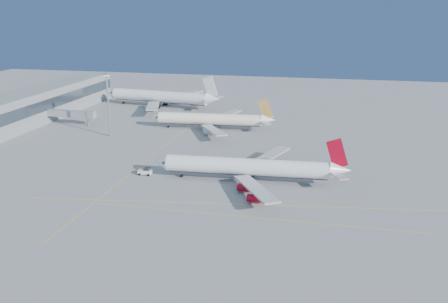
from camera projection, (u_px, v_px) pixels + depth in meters
ground at (242, 197)px, 145.90m from camera, size 500.00×500.00×0.00m
terminal at (46, 102)px, 247.37m from camera, size 18.40×110.00×15.00m
jet_bridge at (73, 114)px, 231.30m from camera, size 23.60×3.60×6.90m
taxiway_lines at (199, 185)px, 154.92m from camera, size 118.86×140.00×0.02m
airliner_virgin at (251, 167)px, 157.22m from camera, size 62.41×56.04×15.40m
airliner_etihad at (212, 119)px, 223.12m from camera, size 56.76×52.32×14.81m
airliner_third at (162, 97)px, 271.34m from camera, size 68.42×62.58×18.37m
pushback_tug at (145, 171)px, 164.25m from camera, size 4.41×2.72×2.47m
light_mast at (108, 100)px, 208.22m from camera, size 2.30×2.30×26.56m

